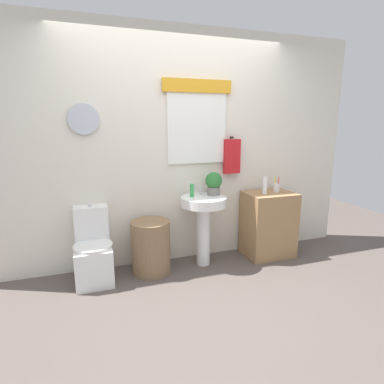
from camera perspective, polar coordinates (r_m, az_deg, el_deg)
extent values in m
plane|color=#564C47|center=(2.89, 3.74, -20.67)|extent=(8.00, 8.00, 0.00)
cube|color=silver|center=(3.52, -3.06, 7.93)|extent=(4.40, 0.10, 2.60)
cube|color=white|center=(3.52, 0.92, 11.72)|extent=(0.68, 0.03, 0.78)
cube|color=gold|center=(3.52, 1.03, 19.05)|extent=(0.78, 0.04, 0.14)
cylinder|color=silver|center=(3.31, -19.39, 12.59)|extent=(0.30, 0.03, 0.30)
cylinder|color=black|center=(3.67, 7.36, 10.00)|extent=(0.02, 0.06, 0.02)
cube|color=red|center=(3.67, 7.40, 6.55)|extent=(0.20, 0.05, 0.40)
cube|color=white|center=(3.38, -17.64, -12.37)|extent=(0.36, 0.50, 0.38)
cylinder|color=white|center=(3.25, -17.86, -9.51)|extent=(0.38, 0.38, 0.03)
cube|color=white|center=(3.41, -18.11, -5.48)|extent=(0.34, 0.18, 0.37)
cylinder|color=silver|center=(3.36, -18.33, -2.34)|extent=(0.04, 0.04, 0.02)
cylinder|color=#846647|center=(3.39, -7.64, -10.03)|extent=(0.42, 0.42, 0.57)
cylinder|color=white|center=(3.52, 2.13, -8.01)|extent=(0.15, 0.15, 0.69)
cylinder|color=white|center=(3.40, 2.18, -1.74)|extent=(0.50, 0.50, 0.10)
cylinder|color=silver|center=(3.49, 1.51, 0.31)|extent=(0.03, 0.03, 0.10)
cube|color=#9E754C|center=(3.86, 13.92, -5.79)|extent=(0.57, 0.44, 0.78)
cylinder|color=green|center=(3.38, 0.00, 0.30)|extent=(0.05, 0.05, 0.14)
cylinder|color=slate|center=(3.48, 4.01, 0.20)|extent=(0.14, 0.14, 0.09)
sphere|color=#2D7033|center=(3.46, 4.04, 2.15)|extent=(0.19, 0.19, 0.19)
cylinder|color=white|center=(3.66, 13.34, 1.16)|extent=(0.05, 0.05, 0.20)
cylinder|color=silver|center=(3.82, 15.37, 0.78)|extent=(0.08, 0.08, 0.10)
cylinder|color=red|center=(3.82, 15.66, 1.44)|extent=(0.02, 0.04, 0.18)
cylinder|color=yellow|center=(3.81, 15.14, 1.44)|extent=(0.01, 0.02, 0.18)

